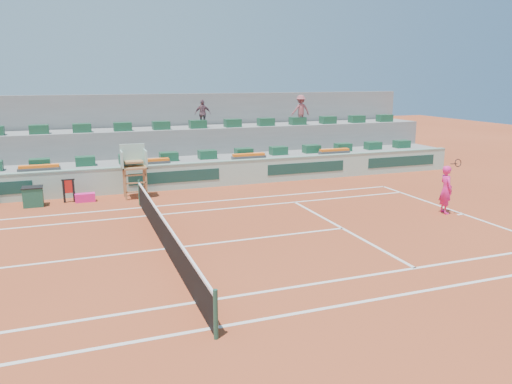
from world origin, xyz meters
The scene contains 17 objects.
ground centered at (0.00, 0.00, 0.00)m, with size 90.00×90.00×0.00m, color #983A1D.
seating_tier_lower centered at (0.00, 10.70, 0.60)m, with size 36.00×4.00×1.20m, color gray.
seating_tier_upper centered at (0.00, 12.30, 1.30)m, with size 36.00×2.40×2.60m, color gray.
stadium_back_wall centered at (0.00, 13.90, 2.20)m, with size 36.00×0.40×4.40m, color gray.
player_bag centered at (-2.17, 7.38, 0.19)m, with size 0.84×0.37×0.37m, color #F41F86.
spectator_mid centered at (4.35, 11.92, 3.36)m, with size 0.89×0.37×1.52m, color #6E4954.
spectator_right centered at (10.13, 11.59, 3.46)m, with size 1.11×0.64×1.72m, color #954A4F.
court_lines centered at (0.00, 0.00, 0.01)m, with size 23.89×11.09×0.01m.
tennis_net centered at (0.00, 0.00, 0.53)m, with size 0.10×11.97×1.10m.
advertising_hoarding centered at (0.02, 8.50, 0.63)m, with size 36.00×0.34×1.26m.
umpire_chair centered at (0.00, 7.50, 1.54)m, with size 1.10×0.90×2.40m.
seat_row_lower centered at (0.00, 9.80, 1.42)m, with size 32.90×0.60×0.44m.
seat_row_upper centered at (0.00, 11.70, 2.82)m, with size 32.90×0.60×0.44m.
flower_planters centered at (-1.50, 9.00, 1.33)m, with size 26.80×0.36×0.28m.
drink_cooler_a centered at (-4.24, 7.32, 0.42)m, with size 0.83×0.72×0.84m.
towel_rack centered at (-2.82, 7.51, 0.60)m, with size 0.55×0.09×1.03m.
tennis_player centered at (11.30, 0.44, 0.97)m, with size 0.61×0.96×2.28m.
Camera 1 is at (-2.49, -15.08, 5.32)m, focal length 35.00 mm.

